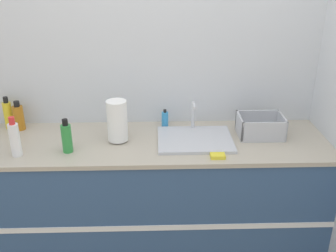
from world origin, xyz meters
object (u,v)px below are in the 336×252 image
object	(u,v)px
sink	(195,138)
soap_dispenser	(165,119)
paper_towel_roll	(117,121)
dish_rack	(260,128)
bottle_amber	(19,117)
bottle_white_spray	(15,139)
bottle_yellow	(8,114)
bottle_green	(67,138)

from	to	relation	value
sink	soap_dispenser	size ratio (longest dim) A/B	3.67
paper_towel_roll	dish_rack	xyz separation A→B (m)	(0.97, 0.05, -0.09)
paper_towel_roll	dish_rack	world-z (taller)	paper_towel_roll
dish_rack	bottle_amber	world-z (taller)	bottle_amber
soap_dispenser	dish_rack	bearing A→B (deg)	-13.96
bottle_amber	bottle_white_spray	distance (m)	0.41
paper_towel_roll	dish_rack	size ratio (longest dim) A/B	0.94
bottle_white_spray	bottle_yellow	size ratio (longest dim) A/B	1.10
sink	paper_towel_roll	xyz separation A→B (m)	(-0.51, 0.01, 0.13)
paper_towel_roll	bottle_amber	world-z (taller)	paper_towel_roll
bottle_amber	soap_dispenser	bearing A→B (deg)	0.22
bottle_amber	bottle_yellow	distance (m)	0.09
paper_towel_roll	bottle_yellow	xyz separation A→B (m)	(-0.80, 0.24, -0.04)
paper_towel_roll	soap_dispenser	xyz separation A→B (m)	(0.32, 0.22, -0.08)
bottle_white_spray	dish_rack	bearing A→B (deg)	8.64
dish_rack	soap_dispenser	xyz separation A→B (m)	(-0.65, 0.16, 0.01)
bottle_white_spray	bottle_yellow	distance (m)	0.46
paper_towel_roll	bottle_yellow	size ratio (longest dim) A/B	1.21
bottle_green	sink	bearing A→B (deg)	9.30
bottle_green	soap_dispenser	xyz separation A→B (m)	(0.62, 0.36, -0.04)
sink	paper_towel_roll	bearing A→B (deg)	178.80
sink	bottle_yellow	distance (m)	1.34
dish_rack	bottle_white_spray	world-z (taller)	bottle_white_spray
bottle_amber	bottle_green	xyz separation A→B (m)	(0.41, -0.36, 0.00)
bottle_amber	soap_dispenser	distance (m)	1.03
bottle_white_spray	bottle_yellow	xyz separation A→B (m)	(-0.18, 0.42, -0.01)
bottle_green	dish_rack	bearing A→B (deg)	8.88
dish_rack	bottle_green	size ratio (longest dim) A/B	1.36
dish_rack	bottle_green	bearing A→B (deg)	-171.12
bottle_amber	sink	bearing A→B (deg)	-10.27
bottle_white_spray	bottle_amber	bearing A→B (deg)	104.63
bottle_white_spray	soap_dispenser	xyz separation A→B (m)	(0.93, 0.40, -0.05)
sink	bottle_green	xyz separation A→B (m)	(-0.82, -0.13, 0.08)
dish_rack	bottle_amber	bearing A→B (deg)	174.65
dish_rack	bottle_green	world-z (taller)	bottle_green
paper_towel_roll	bottle_amber	xyz separation A→B (m)	(-0.71, 0.21, -0.05)
bottle_green	bottle_white_spray	world-z (taller)	bottle_white_spray
dish_rack	bottle_white_spray	size ratio (longest dim) A/B	1.17
bottle_white_spray	bottle_yellow	world-z (taller)	bottle_white_spray
bottle_amber	bottle_green	distance (m)	0.54
bottle_amber	bottle_white_spray	size ratio (longest dim) A/B	0.82
sink	paper_towel_roll	world-z (taller)	paper_towel_roll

